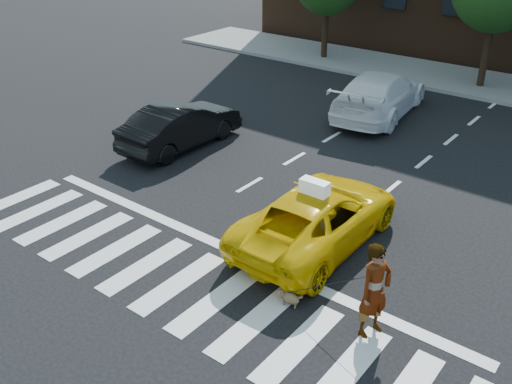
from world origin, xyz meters
TOP-DOWN VIEW (x-y plane):
  - ground at (0.00, 0.00)m, footprint 120.00×120.00m
  - crosswalk at (0.00, 0.00)m, footprint 13.00×2.40m
  - stop_line at (0.00, 1.60)m, footprint 12.00×0.30m
  - sidewalk_far at (0.00, 17.50)m, footprint 30.00×4.00m
  - taxi at (1.40, 3.10)m, footprint 2.28×4.83m
  - black_sedan at (-5.00, 5.23)m, footprint 1.51×4.27m
  - white_suv at (-1.40, 11.67)m, footprint 2.91×5.67m
  - woman at (3.84, 1.10)m, footprint 0.64×0.79m
  - dog at (2.20, 0.80)m, footprint 0.54×0.32m
  - taxi_sign at (1.40, 2.90)m, footprint 0.65×0.29m

SIDE VIEW (x-z plane):
  - ground at x=0.00m, z-range 0.00..0.00m
  - crosswalk at x=0.00m, z-range 0.00..0.01m
  - stop_line at x=0.00m, z-range 0.00..0.01m
  - sidewalk_far at x=0.00m, z-range 0.00..0.15m
  - dog at x=2.20m, z-range 0.03..0.34m
  - taxi at x=1.40m, z-range 0.00..1.33m
  - black_sedan at x=-5.00m, z-range 0.00..1.40m
  - white_suv at x=-1.40m, z-range 0.00..1.57m
  - woman at x=3.84m, z-range 0.00..1.87m
  - taxi_sign at x=1.40m, z-range 1.33..1.65m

